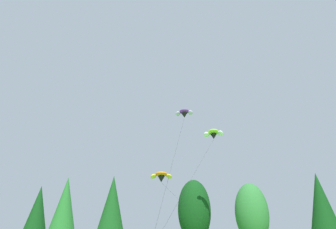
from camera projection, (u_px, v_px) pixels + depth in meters
The scene contains 9 objects.
treeline_tree_b at pixel (37, 212), 47.74m from camera, with size 4.07×4.07×11.22m.
treeline_tree_c at pixel (65, 207), 45.04m from camera, with size 4.24×4.24×12.01m.
treeline_tree_d at pixel (112, 206), 42.71m from camera, with size 4.18×4.18×11.71m.
treeline_tree_e at pixel (194, 210), 44.35m from camera, with size 4.90×4.90×11.49m.
treeline_tree_f at pixel (252, 213), 41.36m from camera, with size 4.61×4.61×10.41m.
treeline_tree_g at pixel (321, 204), 41.11m from camera, with size 4.20×4.20×11.80m.
parafoil_kite_high_lime_white at pixel (213, 134), 40.71m from camera, with size 5.27×17.76×15.31m.
parafoil_kite_mid_orange at pixel (161, 176), 42.17m from camera, with size 11.37×16.21×10.28m.
parafoil_kite_far_purple at pixel (184, 113), 43.92m from camera, with size 2.81×18.57×19.15m.
Camera 1 is at (2.98, 1.19, 2.35)m, focal length 31.78 mm.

